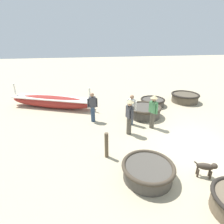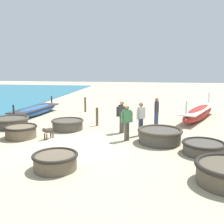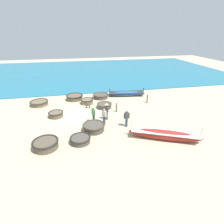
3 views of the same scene
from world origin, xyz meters
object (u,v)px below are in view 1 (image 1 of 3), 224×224
Objects in this scene: coracle_upturned at (185,97)px; dog at (207,167)px; coracle_beside_post at (148,170)px; mooring_post_shoreline at (106,145)px; long_boat_ochre_hull at (52,101)px; fisherman_standing_left at (93,107)px; fisherman_by_coracle at (153,110)px; fisherman_crouching at (131,109)px; fisherman_standing_right at (129,115)px; coracle_far_left at (153,102)px; coracle_far_right at (144,111)px.

dog is at bearing 152.17° from coracle_upturned.
mooring_post_shoreline is at bearing 39.25° from coracle_beside_post.
long_boat_ochre_hull is 3.47× the size of fisherman_standing_left.
long_boat_ochre_hull is at bearing 36.38° from dog.
dog is (-3.48, -0.30, -0.59)m from fisherman_by_coracle.
fisherman_crouching is 0.94× the size of fisherman_standing_right.
mooring_post_shoreline is (1.31, 1.07, 0.21)m from coracle_beside_post.
dog is (-4.05, -1.19, -0.46)m from fisherman_crouching.
coracle_far_left is 3.33m from fisherman_crouching.
coracle_far_right is 1.01× the size of coracle_upturned.
fisherman_standing_right is at bearing -41.02° from mooring_post_shoreline.
coracle_upturned is at bearing -85.16° from coracle_far_left.
fisherman_crouching reaches higher than coracle_beside_post.
fisherman_standing_left is at bearing 64.52° from fisherman_by_coracle.
fisherman_by_coracle is (-3.18, 3.82, 0.63)m from coracle_upturned.
coracle_far_right is 1.43m from fisherman_crouching.
coracle_upturned is 2.94× the size of dog.
coracle_beside_post is at bearing 160.25° from coracle_far_right.
fisherman_standing_left is at bearing 41.39° from fisherman_standing_right.
fisherman_standing_left reaches higher than coracle_far_right.
coracle_far_right is 1.21× the size of fisherman_standing_left.
coracle_beside_post is 3.82m from fisherman_crouching.
fisherman_crouching reaches higher than long_boat_ochre_hull.
coracle_far_left is 6.76m from coracle_beside_post.
coracle_beside_post is 7.90m from long_boat_ochre_hull.
long_boat_ochre_hull is at bearing 23.93° from mooring_post_shoreline.
fisherman_by_coracle is at bearing -127.13° from long_boat_ochre_hull.
fisherman_standing_right reaches higher than fisherman_crouching.
fisherman_crouching is 2.47× the size of dog.
fisherman_standing_right is at bearing -137.83° from long_boat_ochre_hull.
fisherman_by_coracle is 2.63× the size of dog.
fisherman_by_coracle is 1.68× the size of mooring_post_shoreline.
fisherman_standing_left is (-1.87, 6.57, 0.50)m from coracle_upturned.
mooring_post_shoreline is at bearing -176.75° from fisherman_standing_left.
coracle_far_left is 0.84× the size of coracle_far_right.
coracle_upturned is 1.12× the size of fisherman_standing_right.
fisherman_crouching reaches higher than coracle_far_right.
fisherman_crouching is 1.02m from fisherman_standing_right.
fisherman_standing_left is 2.00m from fisherman_crouching.
coracle_upturned is 8.28m from coracle_beside_post.
fisherman_crouching is at bearing 119.03° from coracle_upturned.
fisherman_standing_right reaches higher than long_boat_ochre_hull.
long_boat_ochre_hull is 6.43m from fisherman_by_coracle.
fisherman_standing_right is at bearing 124.81° from coracle_upturned.
fisherman_crouching reaches higher than mooring_post_shoreline.
coracle_upturned is 1.14× the size of coracle_beside_post.
coracle_far_left is 6.21m from mooring_post_shoreline.
long_boat_ochre_hull is at bearing 42.17° from fisherman_standing_right.
fisherman_by_coracle reaches higher than coracle_beside_post.
fisherman_standing_left is at bearing 105.90° from coracle_upturned.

